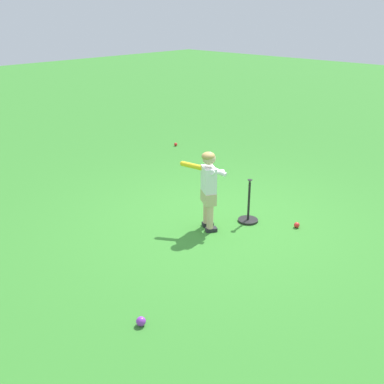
{
  "coord_description": "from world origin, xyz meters",
  "views": [
    {
      "loc": [
        -4.52,
        -3.72,
        2.78
      ],
      "look_at": [
        -0.33,
        0.28,
        0.45
      ],
      "focal_mm": 43.05,
      "sensor_mm": 36.0,
      "label": 1
    }
  ],
  "objects_px": {
    "child_batter": "(208,183)",
    "play_ball_near_batter": "(141,321)",
    "batting_tee": "(248,214)",
    "play_ball_behind_batter": "(297,225)",
    "play_ball_by_bucket": "(176,144)"
  },
  "relations": [
    {
      "from": "play_ball_near_batter",
      "to": "play_ball_behind_batter",
      "type": "bearing_deg",
      "value": 1.09
    },
    {
      "from": "play_ball_behind_batter",
      "to": "batting_tee",
      "type": "bearing_deg",
      "value": 116.22
    },
    {
      "from": "batting_tee",
      "to": "play_ball_by_bucket",
      "type": "bearing_deg",
      "value": 60.47
    },
    {
      "from": "play_ball_behind_batter",
      "to": "batting_tee",
      "type": "xyz_separation_m",
      "value": [
        -0.3,
        0.6,
        0.07
      ]
    },
    {
      "from": "batting_tee",
      "to": "child_batter",
      "type": "bearing_deg",
      "value": 154.86
    },
    {
      "from": "play_ball_near_batter",
      "to": "play_ball_behind_batter",
      "type": "xyz_separation_m",
      "value": [
        2.81,
        0.05,
        -0.01
      ]
    },
    {
      "from": "child_batter",
      "to": "play_ball_near_batter",
      "type": "relative_size",
      "value": 11.59
    },
    {
      "from": "play_ball_near_batter",
      "to": "play_ball_behind_batter",
      "type": "relative_size",
      "value": 1.22
    },
    {
      "from": "play_ball_near_batter",
      "to": "batting_tee",
      "type": "height_order",
      "value": "batting_tee"
    },
    {
      "from": "child_batter",
      "to": "batting_tee",
      "type": "distance_m",
      "value": 0.82
    },
    {
      "from": "child_batter",
      "to": "play_ball_behind_batter",
      "type": "relative_size",
      "value": 14.13
    },
    {
      "from": "play_ball_behind_batter",
      "to": "batting_tee",
      "type": "height_order",
      "value": "batting_tee"
    },
    {
      "from": "play_ball_near_batter",
      "to": "batting_tee",
      "type": "relative_size",
      "value": 0.15
    },
    {
      "from": "play_ball_near_batter",
      "to": "batting_tee",
      "type": "bearing_deg",
      "value": 14.59
    },
    {
      "from": "child_batter",
      "to": "play_ball_near_batter",
      "type": "bearing_deg",
      "value": -155.02
    }
  ]
}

